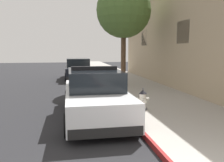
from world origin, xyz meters
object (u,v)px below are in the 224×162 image
(police_cruiser, at_px, (95,95))
(parked_car_silver_ahead, at_px, (78,69))
(fire_hydrant, at_px, (143,100))
(street_tree, at_px, (124,11))

(police_cruiser, relative_size, parked_car_silver_ahead, 1.00)
(police_cruiser, xyz_separation_m, parked_car_silver_ahead, (-0.10, 10.66, -0.00))
(police_cruiser, height_order, fire_hydrant, police_cruiser)
(police_cruiser, relative_size, street_tree, 0.84)
(parked_car_silver_ahead, relative_size, fire_hydrant, 6.37)
(parked_car_silver_ahead, bearing_deg, police_cruiser, -89.48)
(police_cruiser, xyz_separation_m, street_tree, (2.31, 5.83, 3.63))
(parked_car_silver_ahead, xyz_separation_m, street_tree, (2.41, -4.83, 3.64))
(parked_car_silver_ahead, bearing_deg, fire_hydrant, -80.37)
(parked_car_silver_ahead, distance_m, street_tree, 6.51)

